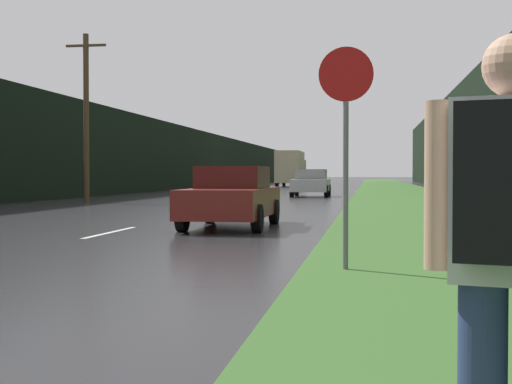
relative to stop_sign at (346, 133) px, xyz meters
The scene contains 12 objects.
grass_verge 31.20m from the stop_sign, 85.57° to the left, with size 6.00×240.00×0.02m, color #386028.
lane_stripe_c 7.54m from the stop_sign, 134.35° to the left, with size 0.12×3.00×0.01m, color silver.
lane_stripe_d 13.39m from the stop_sign, 112.72° to the left, with size 0.12×3.00×0.01m, color silver.
lane_stripe_e 19.99m from the stop_sign, 104.92° to the left, with size 0.12×3.00×0.01m, color silver.
treeline_far_side 43.95m from the stop_sign, 110.87° to the left, with size 2.00×140.00×5.17m, color black.
treeline_near_side 41.98m from the stop_sign, 78.43° to the left, with size 2.00×140.00×8.50m, color black.
utility_pole_far 23.54m from the stop_sign, 120.33° to the left, with size 1.80×0.24×7.31m.
stop_sign is the anchor object (origin of this frame).
hitchhiker_with_backpack 6.80m from the stop_sign, 83.47° to the right, with size 0.58×0.48×1.71m.
car_passing_near 7.74m from the stop_sign, 111.92° to the left, with size 1.84×4.39×1.42m.
car_passing_far 30.16m from the stop_sign, 95.45° to the left, with size 2.03×4.15×1.50m.
delivery_truck 61.94m from the stop_sign, 96.85° to the left, with size 2.47×8.85×3.48m.
Camera 1 is at (5.42, -0.24, 1.24)m, focal length 50.00 mm.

